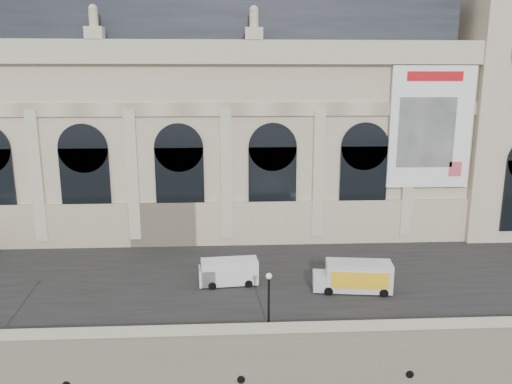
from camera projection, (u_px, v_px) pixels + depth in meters
quay at (221, 235)px, 68.95m from camera, size 160.00×70.00×6.00m
street at (217, 272)px, 47.83m from camera, size 160.00×24.00×0.06m
parapet at (212, 336)px, 34.65m from camera, size 160.00×1.40×1.21m
museum at (169, 116)px, 60.92m from camera, size 69.00×18.70×29.10m
clock_pavilion at (503, 85)px, 59.32m from camera, size 13.00×14.72×36.70m
van_c at (226, 272)px, 44.68m from camera, size 5.39×2.53×2.33m
box_truck at (354, 277)px, 43.23m from camera, size 6.92×3.07×2.70m
lamp_right at (269, 302)px, 36.46m from camera, size 0.45×0.45×4.42m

